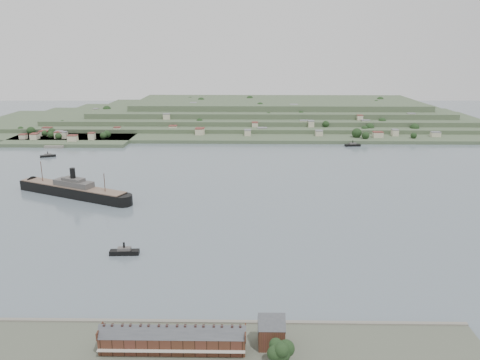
{
  "coord_description": "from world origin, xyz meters",
  "views": [
    {
      "loc": [
        17.98,
        -320.75,
        113.79
      ],
      "look_at": [
        12.25,
        30.0,
        12.58
      ],
      "focal_mm": 35.0,
      "sensor_mm": 36.0,
      "label": 1
    }
  ],
  "objects_px": {
    "gabled_building": "(271,331)",
    "steamship": "(70,189)",
    "fig_tree": "(281,351)",
    "terrace_row": "(173,339)",
    "tugboat": "(124,252)"
  },
  "relations": [
    {
      "from": "terrace_row",
      "to": "fig_tree",
      "type": "bearing_deg",
      "value": -13.14
    },
    {
      "from": "gabled_building",
      "to": "fig_tree",
      "type": "xyz_separation_m",
      "value": [
        2.66,
        -13.4,
        0.67
      ]
    },
    {
      "from": "gabled_building",
      "to": "tugboat",
      "type": "height_order",
      "value": "gabled_building"
    },
    {
      "from": "gabled_building",
      "to": "steamship",
      "type": "distance_m",
      "value": 242.49
    },
    {
      "from": "gabled_building",
      "to": "fig_tree",
      "type": "relative_size",
      "value": 1.25
    },
    {
      "from": "steamship",
      "to": "fig_tree",
      "type": "xyz_separation_m",
      "value": [
        151.68,
        -204.66,
        3.8
      ]
    },
    {
      "from": "tugboat",
      "to": "gabled_building",
      "type": "bearing_deg",
      "value": -46.96
    },
    {
      "from": "steamship",
      "to": "fig_tree",
      "type": "height_order",
      "value": "steamship"
    },
    {
      "from": "gabled_building",
      "to": "steamship",
      "type": "xyz_separation_m",
      "value": [
        -149.03,
        191.26,
        -3.13
      ]
    },
    {
      "from": "gabled_building",
      "to": "tugboat",
      "type": "relative_size",
      "value": 0.85
    },
    {
      "from": "gabled_building",
      "to": "tugboat",
      "type": "xyz_separation_m",
      "value": [
        -78.8,
        84.39,
        -6.38
      ]
    },
    {
      "from": "terrace_row",
      "to": "steamship",
      "type": "xyz_separation_m",
      "value": [
        -111.53,
        195.28,
        -1.79
      ]
    },
    {
      "from": "steamship",
      "to": "gabled_building",
      "type": "bearing_deg",
      "value": -52.08
    },
    {
      "from": "terrace_row",
      "to": "steamship",
      "type": "bearing_deg",
      "value": 119.73
    },
    {
      "from": "terrace_row",
      "to": "tugboat",
      "type": "relative_size",
      "value": 3.34
    }
  ]
}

